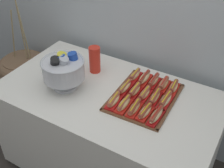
{
  "coord_description": "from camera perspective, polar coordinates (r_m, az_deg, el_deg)",
  "views": [
    {
      "loc": [
        0.83,
        -1.36,
        2.06
      ],
      "look_at": [
        0.03,
        0.01,
        0.87
      ],
      "focal_mm": 46.51,
      "sensor_mm": 36.0,
      "label": 1
    }
  ],
  "objects": [
    {
      "name": "hot_dog_0",
      "position": [
        1.92,
        0.34,
        -3.31
      ],
      "size": [
        0.08,
        0.16,
        0.06
      ],
      "color": "red",
      "rests_on": "serving_tray"
    },
    {
      "name": "hot_dog_7",
      "position": [
        1.99,
        6.41,
        -1.98
      ],
      "size": [
        0.07,
        0.15,
        0.06
      ],
      "color": "red",
      "rests_on": "serving_tray"
    },
    {
      "name": "hot_dog_4",
      "position": [
        1.83,
        8.68,
        -6.15
      ],
      "size": [
        0.06,
        0.18,
        0.06
      ],
      "color": "#B21414",
      "rests_on": "serving_tray"
    },
    {
      "name": "hot_dog_2",
      "position": [
        1.87,
        4.4,
        -4.75
      ],
      "size": [
        0.07,
        0.17,
        0.06
      ],
      "color": "red",
      "rests_on": "serving_tray"
    },
    {
      "name": "hot_dog_8",
      "position": [
        1.97,
        8.41,
        -2.63
      ],
      "size": [
        0.07,
        0.18,
        0.06
      ],
      "color": "#B21414",
      "rests_on": "serving_tray"
    },
    {
      "name": "buffet_table",
      "position": [
        2.29,
        -0.7,
        -9.12
      ],
      "size": [
        1.57,
        0.87,
        0.79
      ],
      "color": "white",
      "rests_on": "ground_plane"
    },
    {
      "name": "serving_tray",
      "position": [
        2.01,
        6.36,
        -2.63
      ],
      "size": [
        0.42,
        0.54,
        0.01
      ],
      "color": "brown",
      "rests_on": "buffet_table"
    },
    {
      "name": "hot_dog_3",
      "position": [
        1.85,
        6.51,
        -5.5
      ],
      "size": [
        0.07,
        0.16,
        0.06
      ],
      "color": "red",
      "rests_on": "serving_tray"
    },
    {
      "name": "hot_dog_12",
      "position": [
        2.11,
        8.2,
        0.57
      ],
      "size": [
        0.06,
        0.16,
        0.06
      ],
      "color": "red",
      "rests_on": "serving_tray"
    },
    {
      "name": "hot_dog_11",
      "position": [
        2.13,
        6.33,
        1.1
      ],
      "size": [
        0.08,
        0.18,
        0.06
      ],
      "color": "red",
      "rests_on": "serving_tray"
    },
    {
      "name": "hot_dog_1",
      "position": [
        1.89,
        2.34,
        -4.0
      ],
      "size": [
        0.07,
        0.17,
        0.06
      ],
      "color": "red",
      "rests_on": "serving_tray"
    },
    {
      "name": "floor_vase",
      "position": [
        3.07,
        -16.27,
        -0.15
      ],
      "size": [
        0.56,
        0.56,
        1.16
      ],
      "color": "brown",
      "rests_on": "ground_plane"
    },
    {
      "name": "hot_dog_6",
      "position": [
        2.01,
        4.46,
        -1.32
      ],
      "size": [
        0.07,
        0.16,
        0.06
      ],
      "color": "#B21414",
      "rests_on": "serving_tray"
    },
    {
      "name": "punch_bowl",
      "position": [
        2.03,
        -9.53,
        3.0
      ],
      "size": [
        0.3,
        0.3,
        0.27
      ],
      "color": "silver",
      "rests_on": "buffet_table"
    },
    {
      "name": "hot_dog_10",
      "position": [
        2.16,
        4.5,
        1.66
      ],
      "size": [
        0.07,
        0.16,
        0.06
      ],
      "color": "red",
      "rests_on": "serving_tray"
    },
    {
      "name": "hot_dog_5",
      "position": [
        2.04,
        2.54,
        -0.74
      ],
      "size": [
        0.06,
        0.17,
        0.06
      ],
      "color": "#B21414",
      "rests_on": "serving_tray"
    },
    {
      "name": "hot_dog_9",
      "position": [
        1.95,
        10.46,
        -3.18
      ],
      "size": [
        0.06,
        0.18,
        0.07
      ],
      "color": "red",
      "rests_on": "serving_tray"
    },
    {
      "name": "ground_plane",
      "position": [
        2.6,
        -0.63,
        -15.47
      ],
      "size": [
        10.0,
        10.0,
        0.0
      ],
      "primitive_type": "plane",
      "color": "#38332D"
    },
    {
      "name": "cup_stack",
      "position": [
        2.21,
        -3.42,
        4.83
      ],
      "size": [
        0.09,
        0.09,
        0.21
      ],
      "color": "red",
      "rests_on": "buffet_table"
    },
    {
      "name": "hot_dog_14",
      "position": [
        2.08,
        12.01,
        -0.66
      ],
      "size": [
        0.07,
        0.16,
        0.06
      ],
      "color": "red",
      "rests_on": "serving_tray"
    },
    {
      "name": "hot_dog_13",
      "position": [
        2.09,
        10.09,
        -0.06
      ],
      "size": [
        0.07,
        0.17,
        0.06
      ],
      "color": "red",
      "rests_on": "serving_tray"
    }
  ]
}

